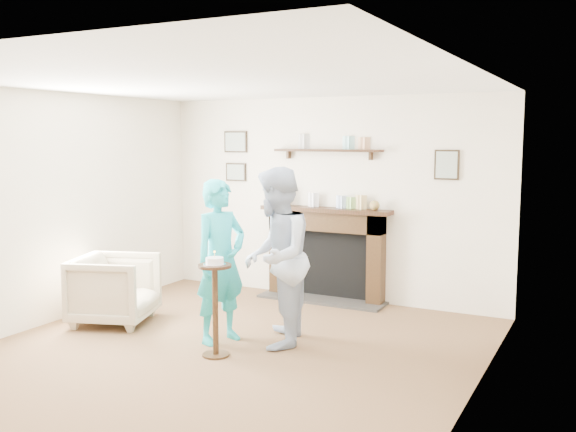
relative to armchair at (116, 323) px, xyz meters
The scene contains 6 objects.
ground 1.66m from the armchair, 13.79° to the right, with size 5.00×5.00×0.00m, color brown.
room_shell 2.31m from the armchair, 10.35° to the left, with size 4.54×5.02×2.52m.
armchair is the anchor object (origin of this frame).
man 1.92m from the armchair, ahead, with size 0.84×0.66×1.73m, color #A7B9D1.
woman 1.38m from the armchair, ahead, with size 0.59×0.38×1.61m, color #21BFA0.
pedestal_table 1.73m from the armchair, 14.16° to the right, with size 0.31×0.31×0.99m.
Camera 1 is at (3.17, -4.79, 2.01)m, focal length 40.00 mm.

